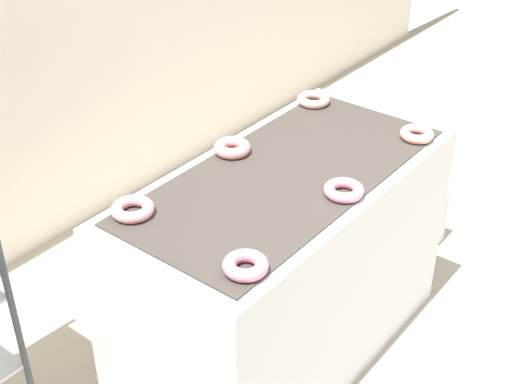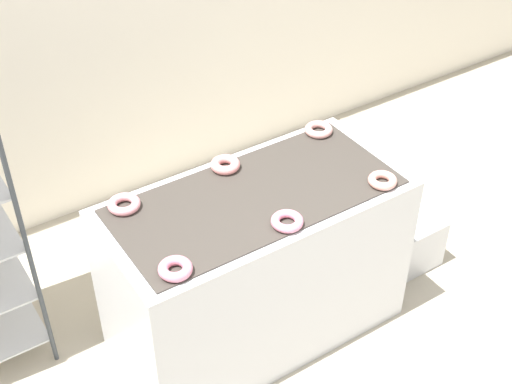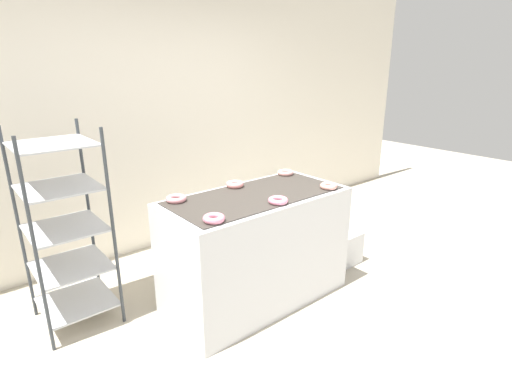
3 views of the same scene
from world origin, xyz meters
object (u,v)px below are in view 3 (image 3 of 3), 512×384
object	(u,v)px
donut_near_left	(214,218)
donut_near_right	(329,186)
glaze_bin	(341,247)
fryer_machine	(256,248)
donut_far_center	(235,184)
donut_far_left	(176,199)
donut_far_right	(285,172)
donut_near_center	(278,200)
baking_rack_cart	(65,228)

from	to	relation	value
donut_near_left	donut_near_right	xyz separation A→B (m)	(1.12, -0.01, -0.00)
glaze_bin	fryer_machine	bearing A→B (deg)	177.46
donut_near_left	donut_far_center	bearing A→B (deg)	42.90
fryer_machine	donut_far_center	distance (m)	0.55
donut_near_right	donut_far_left	distance (m)	1.23
donut_near_left	fryer_machine	bearing A→B (deg)	23.96
donut_near_left	donut_far_right	world-z (taller)	donut_near_left
donut_near_center	donut_far_right	bearing A→B (deg)	42.19
donut_near_left	donut_near_center	bearing A→B (deg)	-0.34
donut_near_left	donut_near_right	distance (m)	1.12
baking_rack_cart	donut_far_center	distance (m)	1.31
donut_far_right	fryer_machine	bearing A→B (deg)	-154.82
fryer_machine	donut_near_center	size ratio (longest dim) A/B	10.09
fryer_machine	donut_far_right	xyz separation A→B (m)	(0.57, 0.27, 0.48)
donut_near_center	donut_near_right	world-z (taller)	same
donut_near_center	donut_far_center	xyz separation A→B (m)	(-0.00, 0.52, 0.00)
glaze_bin	donut_near_right	size ratio (longest dim) A/B	2.27
glaze_bin	donut_near_left	xyz separation A→B (m)	(-1.62, -0.20, 0.79)
fryer_machine	donut_near_left	world-z (taller)	donut_near_left
fryer_machine	donut_far_right	size ratio (longest dim) A/B	9.98
baking_rack_cart	donut_far_left	xyz separation A→B (m)	(0.69, -0.40, 0.18)
baking_rack_cart	donut_far_right	size ratio (longest dim) A/B	10.11
glaze_bin	donut_near_left	size ratio (longest dim) A/B	2.18
donut_near_right	donut_far_left	xyz separation A→B (m)	(-1.11, 0.51, 0.00)
donut_near_left	donut_far_left	size ratio (longest dim) A/B	0.96
donut_near_left	donut_near_center	size ratio (longest dim) A/B	0.99
fryer_machine	donut_far_left	world-z (taller)	donut_far_left
donut_far_right	donut_far_left	bearing A→B (deg)	-179.32
baking_rack_cart	donut_far_center	size ratio (longest dim) A/B	10.21
fryer_machine	donut_far_left	distance (m)	0.78
donut_near_left	donut_far_center	distance (m)	0.75
donut_near_center	donut_near_right	bearing A→B (deg)	-0.31
donut_near_right	fryer_machine	bearing A→B (deg)	155.32
baking_rack_cart	donut_near_left	size ratio (longest dim) A/B	10.33
fryer_machine	baking_rack_cart	xyz separation A→B (m)	(-1.25, 0.66, 0.30)
donut_far_left	donut_far_center	world-z (taller)	donut_far_center
donut_far_center	donut_near_right	bearing A→B (deg)	-42.61
donut_near_center	donut_far_right	distance (m)	0.78
fryer_machine	donut_near_right	bearing A→B (deg)	-24.68
donut_near_left	donut_far_left	bearing A→B (deg)	89.55
baking_rack_cart	donut_far_left	world-z (taller)	baking_rack_cart
donut_near_left	donut_far_center	size ratio (longest dim) A/B	0.99
baking_rack_cart	donut_far_right	xyz separation A→B (m)	(1.82, -0.39, 0.18)
fryer_machine	donut_near_left	distance (m)	0.78
donut_far_center	donut_far_right	world-z (taller)	donut_far_center
donut_near_center	fryer_machine	bearing A→B (deg)	89.15
fryer_machine	donut_near_left	size ratio (longest dim) A/B	10.20
donut_near_right	donut_far_left	size ratio (longest dim) A/B	0.92
donut_near_center	glaze_bin	bearing A→B (deg)	10.93
donut_near_left	donut_near_center	world-z (taller)	donut_near_left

